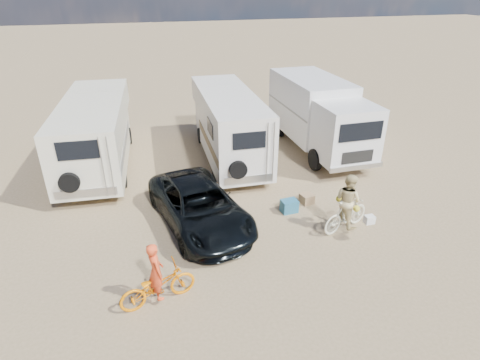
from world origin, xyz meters
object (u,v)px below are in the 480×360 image
object	(u,v)px
bike_man	(158,286)
crate	(307,199)
bike_woman	(346,214)
rider_woman	(347,205)
rv_left	(96,134)
box_truck	(319,117)
rv_main	(229,127)
rider_man	(157,277)
cooler	(289,206)
dark_suv	(200,206)
bike_parked	(357,145)

from	to	relation	value
bike_man	crate	size ratio (longest dim) A/B	4.52
bike_woman	rider_woman	bearing A→B (deg)	-0.00
rv_left	bike_woman	xyz separation A→B (m)	(7.59, -7.06, -0.82)
box_truck	crate	distance (m)	5.29
rv_main	rv_left	xyz separation A→B (m)	(-5.41, 0.72, -0.06)
rv_main	rv_left	size ratio (longest dim) A/B	0.92
bike_woman	rider_man	size ratio (longest dim) A/B	1.19
bike_woman	rider_man	distance (m)	6.13
rv_left	rider_man	distance (m)	8.89
rv_left	rider_woman	bearing A→B (deg)	-39.29
rv_main	crate	xyz separation A→B (m)	(1.70, -4.52, -1.26)
cooler	crate	xyz separation A→B (m)	(0.82, 0.39, -0.05)
dark_suv	rider_man	xyz separation A→B (m)	(-1.58, -3.11, 0.09)
bike_parked	cooler	xyz separation A→B (m)	(-4.71, -3.79, -0.25)
rider_woman	cooler	distance (m)	2.04
rv_main	bike_parked	xyz separation A→B (m)	(5.59, -1.12, -0.96)
rider_man	rv_main	bearing A→B (deg)	-38.38
rv_main	bike_man	bearing A→B (deg)	-113.11
rider_man	crate	distance (m)	6.46
dark_suv	rv_main	bearing A→B (deg)	54.88
bike_woman	rider_woman	world-z (taller)	rider_woman
rider_man	box_truck	bearing A→B (deg)	-58.18
cooler	rv_main	bearing A→B (deg)	95.38
dark_suv	bike_woman	size ratio (longest dim) A/B	2.66
bike_woman	crate	size ratio (longest dim) A/B	4.37
rv_main	rv_left	world-z (taller)	rv_main
box_truck	cooler	size ratio (longest dim) A/B	12.51
rider_woman	crate	xyz separation A→B (m)	(-0.48, 1.82, -0.70)
crate	bike_woman	bearing A→B (deg)	-75.20
bike_woman	rider_man	xyz separation A→B (m)	(-5.90, -1.65, 0.22)
box_truck	crate	size ratio (longest dim) A/B	16.35
rider_man	crate	bearing A→B (deg)	-70.82
rv_left	crate	world-z (taller)	rv_left
dark_suv	crate	distance (m)	3.89
rv_main	bike_parked	world-z (taller)	rv_main
bike_parked	bike_man	bearing A→B (deg)	128.52
cooler	rv_left	bearing A→B (deg)	133.39
box_truck	bike_man	bearing A→B (deg)	-135.29
bike_parked	rv_left	bearing A→B (deg)	82.61
cooler	crate	bearing A→B (deg)	20.48
bike_woman	bike_parked	xyz separation A→B (m)	(3.41, 5.22, -0.07)
bike_parked	crate	distance (m)	5.18
bike_man	bike_parked	size ratio (longest dim) A/B	1.04
dark_suv	bike_parked	size ratio (longest dim) A/B	2.68
bike_man	rider_man	xyz separation A→B (m)	(0.00, 0.00, 0.27)
rv_left	cooler	distance (m)	8.52
bike_woman	dark_suv	bearing A→B (deg)	52.48
rv_left	bike_parked	xyz separation A→B (m)	(11.00, -1.84, -0.89)
dark_suv	bike_parked	bearing A→B (deg)	14.54
bike_woman	crate	world-z (taller)	bike_woman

